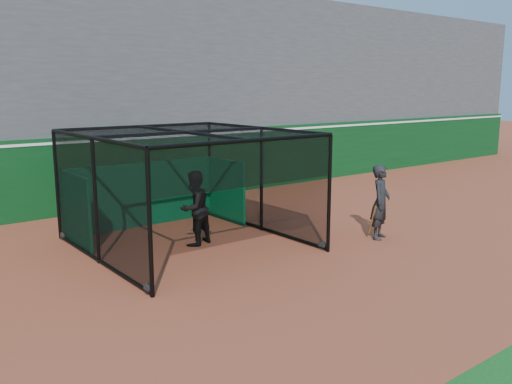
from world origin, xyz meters
TOP-DOWN VIEW (x-y plane):
  - ground at (0.00, 0.00)m, footprint 120.00×120.00m
  - outfield_wall at (0.00, 8.50)m, footprint 50.00×0.50m
  - grandstand at (0.00, 12.27)m, footprint 50.00×7.85m
  - batting_cage at (-0.39, 3.07)m, footprint 4.97×5.45m
  - batter at (-0.24, 2.97)m, footprint 1.13×1.00m
  - on_deck_player at (4.04, 0.39)m, footprint 0.87×0.75m

SIDE VIEW (x-z plane):
  - ground at x=0.00m, z-range 0.00..0.00m
  - batter at x=-0.24m, z-range 0.00..1.95m
  - on_deck_player at x=4.04m, z-range 0.00..2.02m
  - outfield_wall at x=0.00m, z-range 0.04..2.54m
  - batting_cage at x=-0.39m, z-range 0.00..2.93m
  - grandstand at x=0.00m, z-range 0.00..8.95m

